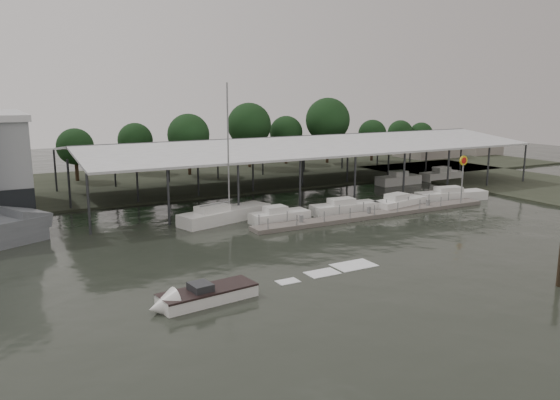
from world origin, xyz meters
TOP-DOWN VIEW (x-y plane):
  - ground at (0.00, 0.00)m, footprint 200.00×200.00m
  - land_strip_far at (0.00, 42.00)m, footprint 140.00×30.00m
  - covered_boat_shed at (17.00, 28.00)m, footprint 58.24×24.00m
  - floating_dock at (15.00, 10.00)m, footprint 28.00×2.00m
  - shell_fuel_sign at (27.00, 9.99)m, footprint 1.10×0.18m
  - distant_commercial_buildings at (59.03, 44.69)m, footprint 22.00×8.00m
  - white_sailboat at (0.44, 15.45)m, footprint 10.25×5.24m
  - speedboat_underway at (-9.23, -3.51)m, footprint 17.71×4.06m
  - moored_cruiser_0 at (4.95, 12.43)m, footprint 5.90×2.24m
  - moored_cruiser_1 at (12.86, 12.62)m, footprint 7.58×2.66m
  - moored_cruiser_2 at (19.62, 11.83)m, footprint 7.24×3.51m
  - moored_cruiser_3 at (27.89, 12.38)m, footprint 8.90×3.81m
  - horizon_tree_line at (23.79, 47.43)m, footprint 68.19×11.54m

SIDE VIEW (x-z plane):
  - ground at x=0.00m, z-range 0.00..0.00m
  - land_strip_far at x=0.00m, z-range -0.05..0.25m
  - floating_dock at x=15.00m, z-range -0.50..0.90m
  - speedboat_underway at x=-9.23m, z-range -0.61..1.39m
  - moored_cruiser_0 at x=4.95m, z-range -0.24..1.46m
  - moored_cruiser_1 at x=12.86m, z-range -0.24..1.46m
  - moored_cruiser_2 at x=19.62m, z-range -0.24..1.46m
  - moored_cruiser_3 at x=27.89m, z-range -0.24..1.46m
  - white_sailboat at x=0.44m, z-range -6.13..7.43m
  - distant_commercial_buildings at x=59.03m, z-range -0.16..3.84m
  - shell_fuel_sign at x=27.00m, z-range 1.15..6.70m
  - covered_boat_shed at x=17.00m, z-range 2.65..9.61m
  - horizon_tree_line at x=23.79m, z-range 0.53..12.07m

